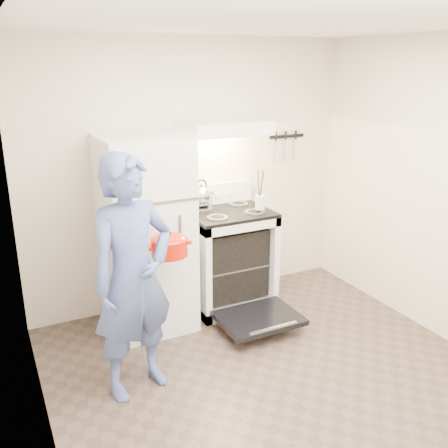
{
  "coord_description": "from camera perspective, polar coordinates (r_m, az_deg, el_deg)",
  "views": [
    {
      "loc": [
        -1.78,
        -2.49,
        2.27
      ],
      "look_at": [
        -0.05,
        1.0,
        1.0
      ],
      "focal_mm": 40.0,
      "sensor_mm": 36.0,
      "label": 1
    }
  ],
  "objects": [
    {
      "name": "floor",
      "position": [
        3.81,
        7.8,
        -18.72
      ],
      "size": [
        3.6,
        3.6,
        0.0
      ],
      "primitive_type": "plane",
      "color": "#4A3C32",
      "rests_on": "ground"
    },
    {
      "name": "back_wall",
      "position": [
        4.75,
        -3.76,
        5.63
      ],
      "size": [
        3.2,
        0.02,
        2.5
      ],
      "primitive_type": "cube",
      "color": "beige",
      "rests_on": "ground"
    },
    {
      "name": "refrigerator",
      "position": [
        4.35,
        -8.92,
        -1.19
      ],
      "size": [
        0.7,
        0.7,
        1.7
      ],
      "primitive_type": "cube",
      "color": "silver",
      "rests_on": "floor"
    },
    {
      "name": "stove_body",
      "position": [
        4.8,
        0.48,
        -4.11
      ],
      "size": [
        0.76,
        0.65,
        0.92
      ],
      "primitive_type": "cube",
      "color": "silver",
      "rests_on": "floor"
    },
    {
      "name": "cooktop",
      "position": [
        4.64,
        0.49,
        1.34
      ],
      "size": [
        0.76,
        0.65,
        0.03
      ],
      "primitive_type": "cube",
      "color": "black",
      "rests_on": "stove_body"
    },
    {
      "name": "backsplash",
      "position": [
        4.85,
        -1.02,
        3.5
      ],
      "size": [
        0.76,
        0.07,
        0.2
      ],
      "primitive_type": "cube",
      "color": "silver",
      "rests_on": "cooktop"
    },
    {
      "name": "oven_door",
      "position": [
        4.47,
        3.97,
        -10.67
      ],
      "size": [
        0.7,
        0.54,
        0.04
      ],
      "primitive_type": "cube",
      "color": "black",
      "rests_on": "floor"
    },
    {
      "name": "oven_rack",
      "position": [
        4.8,
        0.48,
        -4.33
      ],
      "size": [
        0.6,
        0.52,
        0.01
      ],
      "primitive_type": "cube",
      "color": "slate",
      "rests_on": "stove_body"
    },
    {
      "name": "range_hood",
      "position": [
        4.54,
        0.09,
        10.99
      ],
      "size": [
        0.76,
        0.5,
        0.12
      ],
      "primitive_type": "cube",
      "color": "silver",
      "rests_on": "back_wall"
    },
    {
      "name": "knife_strip",
      "position": [
        5.17,
        7.18,
        9.92
      ],
      "size": [
        0.4,
        0.02,
        0.03
      ],
      "primitive_type": "cube",
      "color": "black",
      "rests_on": "back_wall"
    },
    {
      "name": "pizza_stone",
      "position": [
        4.83,
        1.57,
        -4.04
      ],
      "size": [
        0.36,
        0.36,
        0.02
      ],
      "primitive_type": "cylinder",
      "color": "#846347",
      "rests_on": "oven_rack"
    },
    {
      "name": "tea_kettle",
      "position": [
        4.72,
        -2.63,
        3.5
      ],
      "size": [
        0.22,
        0.18,
        0.27
      ],
      "primitive_type": null,
      "color": "silver",
      "rests_on": "cooktop"
    },
    {
      "name": "utensil_jar",
      "position": [
        4.58,
        4.15,
        2.49
      ],
      "size": [
        0.1,
        0.1,
        0.13
      ],
      "primitive_type": "cylinder",
      "rotation": [
        0.0,
        0.0,
        0.06
      ],
      "color": "silver",
      "rests_on": "cooktop"
    },
    {
      "name": "person",
      "position": [
        3.47,
        -10.34,
        -6.11
      ],
      "size": [
        0.72,
        0.57,
        1.73
      ],
      "primitive_type": "imported",
      "rotation": [
        0.0,
        0.0,
        0.29
      ],
      "color": "#364377",
      "rests_on": "floor"
    },
    {
      "name": "dutch_oven",
      "position": [
        3.8,
        -6.27,
        -2.68
      ],
      "size": [
        0.35,
        0.28,
        0.23
      ],
      "primitive_type": null,
      "color": "#C01504",
      "rests_on": "person"
    }
  ]
}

